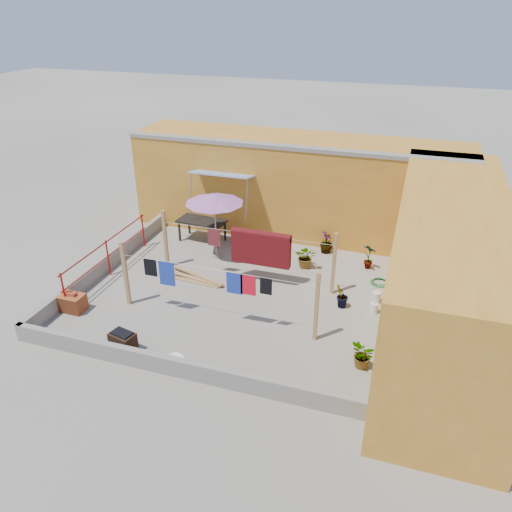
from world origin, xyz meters
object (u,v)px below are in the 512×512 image
Objects in this scene: white_basin at (174,360)px; water_jug_a at (376,297)px; green_hose at (380,282)px; outdoor_table at (202,222)px; plant_back_a at (306,257)px; brazier at (123,342)px; patio_umbrella at (214,199)px; brick_stack at (73,303)px; water_jug_b at (374,308)px.

white_basin is 1.40× the size of water_jug_a.
green_hose is (0.00, 1.03, -0.12)m from water_jug_a.
outdoor_table is at bearing 170.07° from green_hose.
plant_back_a reaches higher than water_jug_a.
patio_umbrella is at bearing 87.53° from brazier.
outdoor_table is at bearing 96.27° from brazier.
patio_umbrella is 1.77m from outdoor_table.
brick_stack is (-2.36, -4.00, -1.68)m from patio_umbrella.
water_jug_b is at bearing -90.00° from green_hose.
brazier is 1.83× the size of water_jug_a.
outdoor_table is 2.63× the size of brick_stack.
outdoor_table is at bearing 156.22° from water_jug_b.
green_hose is at bearing -1.40° from patio_umbrella.
water_jug_a is 0.49× the size of plant_back_a.
brick_stack is at bearing 162.66° from white_basin.
outdoor_table reaches higher than green_hose.
white_basin is at bearing -135.63° from water_jug_a.
white_basin is 0.69× the size of plant_back_a.
outdoor_table is 5.15m from brick_stack.
water_jug_a is at bearing -30.76° from plant_back_a.
outdoor_table is 2.57× the size of brazier.
white_basin is (1.27, 0.00, -0.20)m from brazier.
plant_back_a is at bearing 3.34° from patio_umbrella.
green_hose is (3.99, 4.94, -0.01)m from white_basin.
water_jug_a is at bearing -90.00° from green_hose.
outdoor_table reaches higher than water_jug_b.
patio_umbrella reaches higher than water_jug_a.
water_jug_a is 1.04m from green_hose.
brazier is 0.90× the size of plant_back_a.
water_jug_a is at bearing -19.29° from outdoor_table.
green_hose is at bearing 51.05° from white_basin.
outdoor_table is at bearing 168.55° from plant_back_a.
green_hose is at bearing 43.21° from brazier.
brazier is at bearing -26.42° from brick_stack.
brick_stack reaches higher than brazier.
water_jug_b is at bearing -18.58° from patio_umbrella.
water_jug_b reaches higher than green_hose.
plant_back_a is (2.82, 0.16, -1.55)m from patio_umbrella.
plant_back_a reaches higher than green_hose.
outdoor_table is 2.31× the size of plant_back_a.
white_basin is 5.59m from water_jug_a.
brick_stack reaches higher than water_jug_a.
patio_umbrella reaches higher than green_hose.
outdoor_table is 3.78m from plant_back_a.
water_jug_a reaches higher than water_jug_b.
brazier reaches higher than water_jug_b.
outdoor_table is 6.03m from brazier.
outdoor_table reaches higher than water_jug_a.
water_jug_a is at bearing 44.37° from white_basin.
plant_back_a is at bearing 149.24° from water_jug_a.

